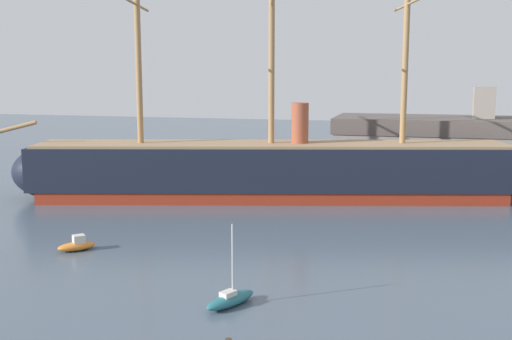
% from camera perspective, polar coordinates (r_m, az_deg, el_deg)
% --- Properties ---
extents(tall_ship, '(75.99, 26.10, 37.22)m').
position_cam_1_polar(tall_ship, '(83.71, 1.41, 0.05)').
color(tall_ship, maroon).
rests_on(tall_ship, ground).
extents(sailboat_near_centre, '(3.38, 4.87, 6.16)m').
position_cam_1_polar(sailboat_near_centre, '(46.37, -2.39, -11.86)').
color(sailboat_near_centre, '#236670').
rests_on(sailboat_near_centre, ground).
extents(motorboat_mid_left, '(3.61, 3.60, 1.51)m').
position_cam_1_polar(motorboat_mid_left, '(62.44, -16.27, -6.70)').
color(motorboat_mid_left, orange).
rests_on(motorboat_mid_left, ground).
extents(motorboat_far_left, '(3.66, 2.43, 1.42)m').
position_cam_1_polar(motorboat_far_left, '(91.69, -11.01, -1.58)').
color(motorboat_far_left, gray).
rests_on(motorboat_far_left, ground).
extents(motorboat_distant_centre, '(4.72, 3.09, 1.83)m').
position_cam_1_polar(motorboat_distant_centre, '(88.18, 7.26, -1.81)').
color(motorboat_distant_centre, orange).
rests_on(motorboat_distant_centre, ground).
extents(dockside_warehouse_right, '(47.65, 17.97, 14.92)m').
position_cam_1_polar(dockside_warehouse_right, '(104.66, 19.56, 1.83)').
color(dockside_warehouse_right, '#565659').
rests_on(dockside_warehouse_right, ground).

